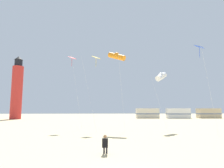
# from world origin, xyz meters

# --- Properties ---
(kite_flyer_standing) EXTENTS (0.36, 0.52, 1.16)m
(kite_flyer_standing) POSITION_xyz_m (-0.52, 5.23, 0.61)
(kite_flyer_standing) COLOR black
(kite_flyer_standing) RESTS_ON ground
(kite_tube_orange) EXTENTS (2.39, 2.10, 10.13)m
(kite_tube_orange) POSITION_xyz_m (1.14, 17.71, 9.43)
(kite_tube_orange) COLOR silver
(kite_tube_orange) RESTS_ON ground
(kite_tube_white) EXTENTS (2.42, 2.59, 7.52)m
(kite_tube_white) POSITION_xyz_m (6.82, 17.56, 6.82)
(kite_tube_white) COLOR silver
(kite_tube_white) RESTS_ON ground
(kite_diamond_blue) EXTENTS (1.85, 1.85, 9.58)m
(kite_diamond_blue) POSITION_xyz_m (9.80, 13.15, 8.99)
(kite_diamond_blue) COLOR silver
(kite_diamond_blue) RESTS_ON ground
(kite_diamond_scarlet) EXTENTS (2.15, 2.15, 9.88)m
(kite_diamond_scarlet) POSITION_xyz_m (-4.83, 19.66, 9.26)
(kite_diamond_scarlet) COLOR silver
(kite_diamond_scarlet) RESTS_ON ground
(kite_diamond_gold) EXTENTS (2.45, 2.45, 9.46)m
(kite_diamond_gold) POSITION_xyz_m (-1.58, 17.77, 8.87)
(kite_diamond_gold) COLOR silver
(kite_diamond_gold) RESTS_ON ground
(lighthouse_distant) EXTENTS (2.80, 2.80, 16.80)m
(lighthouse_distant) POSITION_xyz_m (-23.27, 46.18, 7.84)
(lighthouse_distant) COLOR red
(lighthouse_distant) RESTS_ON ground
(rv_van_cream) EXTENTS (6.45, 2.38, 2.80)m
(rv_van_cream) POSITION_xyz_m (12.33, 49.47, 1.39)
(rv_van_cream) COLOR beige
(rv_van_cream) RESTS_ON ground
(rv_van_white) EXTENTS (6.60, 2.82, 2.80)m
(rv_van_white) POSITION_xyz_m (20.68, 47.89, 1.39)
(rv_van_white) COLOR white
(rv_van_white) RESTS_ON ground
(rv_van_tan) EXTENTS (6.45, 2.36, 2.80)m
(rv_van_tan) POSITION_xyz_m (30.01, 48.87, 1.39)
(rv_van_tan) COLOR #C6B28C
(rv_van_tan) RESTS_ON ground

